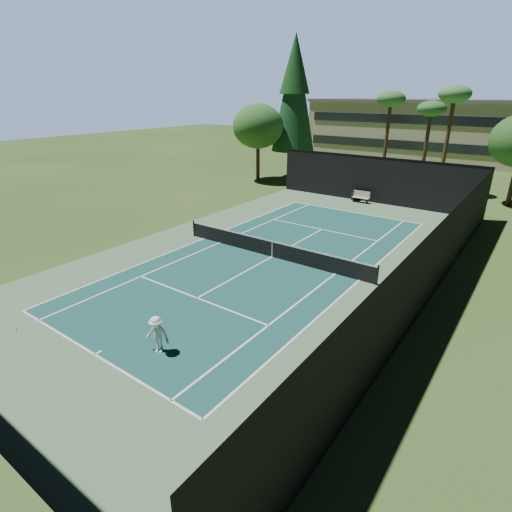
# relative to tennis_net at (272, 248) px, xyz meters

# --- Properties ---
(ground) EXTENTS (160.00, 160.00, 0.00)m
(ground) POSITION_rel_tennis_net_xyz_m (0.00, 0.00, -0.56)
(ground) COLOR #314F1D
(ground) RESTS_ON ground
(apron_slab) EXTENTS (18.00, 32.00, 0.01)m
(apron_slab) POSITION_rel_tennis_net_xyz_m (0.00, 0.00, -0.55)
(apron_slab) COLOR #537552
(apron_slab) RESTS_ON ground
(court_surface) EXTENTS (10.97, 23.77, 0.01)m
(court_surface) POSITION_rel_tennis_net_xyz_m (0.00, 0.00, -0.55)
(court_surface) COLOR #174C47
(court_surface) RESTS_ON ground
(court_lines) EXTENTS (11.07, 23.87, 0.01)m
(court_lines) POSITION_rel_tennis_net_xyz_m (0.00, 0.00, -0.54)
(court_lines) COLOR white
(court_lines) RESTS_ON ground
(tennis_net) EXTENTS (12.90, 0.10, 1.10)m
(tennis_net) POSITION_rel_tennis_net_xyz_m (0.00, 0.00, 0.00)
(tennis_net) COLOR black
(tennis_net) RESTS_ON ground
(fence) EXTENTS (18.04, 32.05, 4.03)m
(fence) POSITION_rel_tennis_net_xyz_m (0.00, 0.06, 1.45)
(fence) COLOR black
(fence) RESTS_ON ground
(player) EXTENTS (1.09, 0.81, 1.51)m
(player) POSITION_rel_tennis_net_xyz_m (1.79, -10.33, 0.20)
(player) COLOR white
(player) RESTS_ON ground
(tennis_ball_a) EXTENTS (0.07, 0.07, 0.07)m
(tennis_ball_a) POSITION_rel_tennis_net_xyz_m (-4.14, -12.80, -0.52)
(tennis_ball_a) COLOR #CBDA31
(tennis_ball_a) RESTS_ON ground
(tennis_ball_b) EXTENTS (0.06, 0.06, 0.06)m
(tennis_ball_b) POSITION_rel_tennis_net_xyz_m (-0.02, 3.42, -0.53)
(tennis_ball_b) COLOR #BFDF32
(tennis_ball_b) RESTS_ON ground
(tennis_ball_c) EXTENTS (0.06, 0.06, 0.06)m
(tennis_ball_c) POSITION_rel_tennis_net_xyz_m (-0.96, 1.30, -0.53)
(tennis_ball_c) COLOR #CCD430
(tennis_ball_c) RESTS_ON ground
(tennis_ball_d) EXTENTS (0.06, 0.06, 0.06)m
(tennis_ball_d) POSITION_rel_tennis_net_xyz_m (-2.05, 4.54, -0.53)
(tennis_ball_d) COLOR #C3D530
(tennis_ball_d) RESTS_ON ground
(park_bench) EXTENTS (1.50, 0.45, 1.02)m
(park_bench) POSITION_rel_tennis_net_xyz_m (-0.74, 15.35, -0.01)
(park_bench) COLOR beige
(park_bench) RESTS_ON ground
(trash_bin) EXTENTS (0.56, 0.56, 0.95)m
(trash_bin) POSITION_rel_tennis_net_xyz_m (-1.56, 15.73, -0.08)
(trash_bin) COLOR black
(trash_bin) RESTS_ON ground
(pine_tree) EXTENTS (4.80, 4.80, 15.00)m
(pine_tree) POSITION_rel_tennis_net_xyz_m (-12.00, 22.00, 9.00)
(pine_tree) COLOR #4B3720
(pine_tree) RESTS_ON ground
(palm_a) EXTENTS (2.80, 2.80, 9.32)m
(palm_a) POSITION_rel_tennis_net_xyz_m (-2.00, 24.00, 7.63)
(palm_a) COLOR #47301E
(palm_a) RESTS_ON ground
(palm_b) EXTENTS (2.80, 2.80, 8.42)m
(palm_b) POSITION_rel_tennis_net_xyz_m (1.50, 26.00, 6.80)
(palm_b) COLOR #3F2E1B
(palm_b) RESTS_ON ground
(palm_c) EXTENTS (2.80, 2.80, 9.77)m
(palm_c) POSITION_rel_tennis_net_xyz_m (4.00, 23.00, 8.05)
(palm_c) COLOR #49301F
(palm_c) RESTS_ON ground
(decid_tree_c) EXTENTS (5.44, 5.44, 8.09)m
(decid_tree_c) POSITION_rel_tennis_net_xyz_m (-14.00, 18.00, 5.21)
(decid_tree_c) COLOR #492E1F
(decid_tree_c) RESTS_ON ground
(campus_building) EXTENTS (40.50, 12.50, 8.30)m
(campus_building) POSITION_rel_tennis_net_xyz_m (0.00, 45.98, 3.65)
(campus_building) COLOR #B4A68B
(campus_building) RESTS_ON ground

